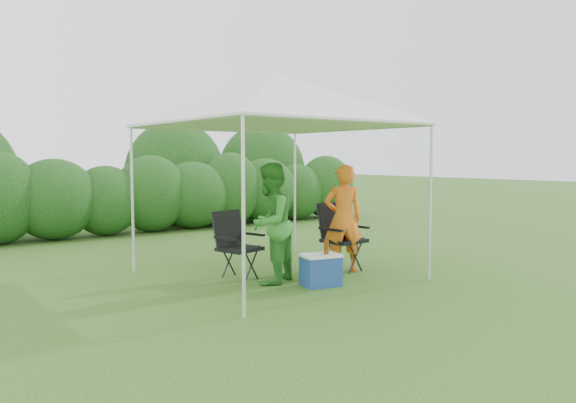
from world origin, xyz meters
TOP-DOWN VIEW (x-y plane):
  - ground at (0.00, 0.00)m, footprint 70.00×70.00m
  - hedge at (0.03, 6.00)m, footprint 12.98×1.53m
  - canopy at (0.00, 0.50)m, footprint 3.10×3.10m
  - chair_right at (1.02, 0.29)m, footprint 0.65×0.59m
  - chair_left at (-0.55, 0.72)m, footprint 0.67×0.63m
  - man at (0.94, 0.12)m, footprint 0.68×0.60m
  - woman at (-0.35, 0.14)m, footprint 0.97×0.91m
  - cooler at (0.08, -0.38)m, footprint 0.56×0.47m
  - bottle at (0.14, -0.42)m, footprint 0.06×0.06m
  - lawn_toy at (3.79, 3.57)m, footprint 0.59×0.50m

SIDE VIEW (x-z plane):
  - ground at x=0.00m, z-range 0.00..0.00m
  - lawn_toy at x=3.79m, z-range -0.01..0.29m
  - cooler at x=0.08m, z-range 0.00..0.42m
  - chair_left at x=-0.55m, z-range 0.06..0.99m
  - bottle at x=0.14m, z-range 0.42..0.65m
  - chair_right at x=1.02m, z-range 0.07..1.06m
  - man at x=0.94m, z-range 0.00..1.57m
  - woman at x=-0.35m, z-range 0.00..1.60m
  - hedge at x=0.03m, z-range -0.07..1.73m
  - canopy at x=0.00m, z-range 1.05..3.88m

